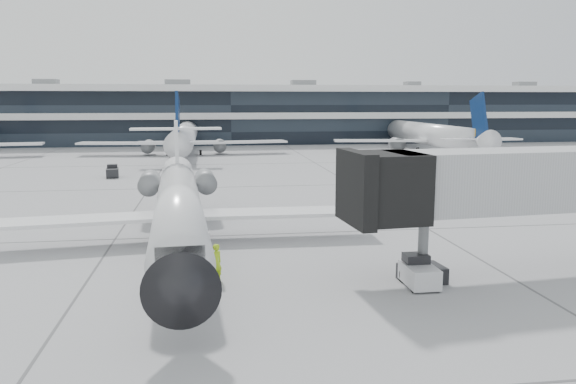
{
  "coord_description": "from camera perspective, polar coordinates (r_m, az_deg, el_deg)",
  "views": [
    {
      "loc": [
        -4.19,
        -34.46,
        8.38
      ],
      "look_at": [
        0.75,
        0.5,
        2.6
      ],
      "focal_mm": 35.0,
      "sensor_mm": 36.0,
      "label": 1
    }
  ],
  "objects": [
    {
      "name": "far_tug",
      "position": [
        64.69,
        -17.41,
        1.99
      ],
      "size": [
        1.57,
        2.34,
        1.39
      ],
      "rotation": [
        0.0,
        0.0,
        0.14
      ],
      "color": "black",
      "rests_on": "ground"
    },
    {
      "name": "traffic_cone",
      "position": [
        42.17,
        -12.08,
        -1.97
      ],
      "size": [
        0.54,
        0.54,
        0.62
      ],
      "rotation": [
        0.0,
        0.0,
        0.36
      ],
      "color": "orange",
      "rests_on": "ground"
    },
    {
      "name": "regional_jet",
      "position": [
        33.66,
        -11.06,
        -1.25
      ],
      "size": [
        23.6,
        29.45,
        6.8
      ],
      "rotation": [
        0.0,
        0.0,
        0.06
      ],
      "color": "white",
      "rests_on": "ground"
    },
    {
      "name": "terminal",
      "position": [
        116.59,
        -6.02,
        7.59
      ],
      "size": [
        170.0,
        22.0,
        10.0
      ],
      "primitive_type": "cube",
      "color": "black",
      "rests_on": "ground"
    },
    {
      "name": "ground",
      "position": [
        35.71,
        -1.07,
        -4.28
      ],
      "size": [
        220.0,
        220.0,
        0.0
      ],
      "primitive_type": "plane",
      "color": "gray",
      "rests_on": "ground"
    },
    {
      "name": "bg_jet_right",
      "position": [
        96.87,
        13.98,
        4.06
      ],
      "size": [
        32.0,
        40.0,
        9.6
      ],
      "primitive_type": null,
      "color": "white",
      "rests_on": "ground"
    },
    {
      "name": "ramp_worker",
      "position": [
        26.54,
        -7.35,
        -7.15
      ],
      "size": [
        0.79,
        0.73,
        1.81
      ],
      "primitive_type": "imported",
      "rotation": [
        0.0,
        0.0,
        3.75
      ],
      "color": "#B2E718",
      "rests_on": "ground"
    },
    {
      "name": "jet_bridge",
      "position": [
        30.17,
        25.91,
        1.14
      ],
      "size": [
        19.64,
        5.52,
        6.3
      ],
      "rotation": [
        0.0,
        0.0,
        0.09
      ],
      "color": "#B3B6B8",
      "rests_on": "ground"
    },
    {
      "name": "bg_jet_center",
      "position": [
        89.94,
        -10.45,
        3.8
      ],
      "size": [
        32.0,
        40.0,
        9.6
      ],
      "primitive_type": null,
      "color": "white",
      "rests_on": "ground"
    },
    {
      "name": "baggage_tug",
      "position": [
        26.49,
        13.15,
        -7.99
      ],
      "size": [
        1.29,
        2.18,
        1.39
      ],
      "rotation": [
        0.0,
        0.0,
        0.0
      ],
      "color": "silver",
      "rests_on": "ground"
    }
  ]
}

